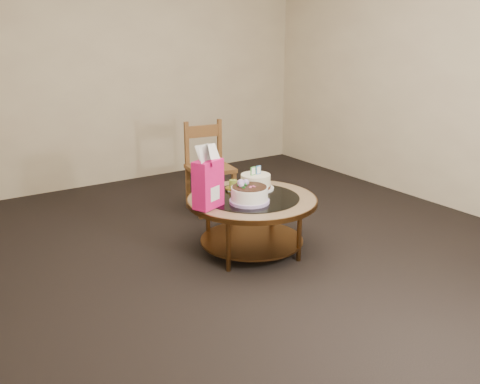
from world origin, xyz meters
TOP-DOWN VIEW (x-y plane):
  - ground at (0.00, 0.00)m, footprint 5.00×5.00m
  - room_walls at (0.00, 0.00)m, footprint 4.52×5.02m
  - coffee_table at (0.00, -0.00)m, footprint 1.02×1.02m
  - decorated_cake at (-0.09, -0.10)m, footprint 0.30×0.30m
  - cream_cake at (0.15, 0.16)m, footprint 0.30×0.30m
  - gift_bag at (-0.40, -0.01)m, footprint 0.26×0.23m
  - pillar_candle at (-0.02, 0.24)m, footprint 0.13×0.13m
  - dining_chair at (0.23, 1.06)m, footprint 0.45×0.45m

SIDE VIEW (x-z plane):
  - ground at x=0.00m, z-range 0.00..0.00m
  - coffee_table at x=0.00m, z-range 0.15..0.61m
  - dining_chair at x=0.23m, z-range 0.01..0.87m
  - pillar_candle at x=-0.02m, z-range 0.44..0.54m
  - decorated_cake at x=-0.09m, z-range 0.43..0.60m
  - cream_cake at x=0.15m, z-range 0.42..0.61m
  - gift_bag at x=-0.40m, z-range 0.46..0.91m
  - room_walls at x=0.00m, z-range 0.24..2.85m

